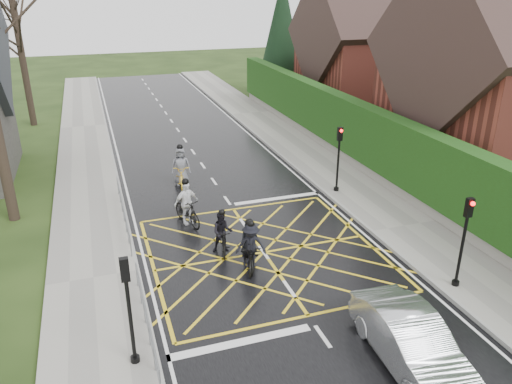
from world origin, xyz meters
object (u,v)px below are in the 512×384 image
cyclist_mid (251,251)px  car (411,342)px  cyclist_front (187,208)px  cyclist_back (223,236)px  cyclist_lead (181,171)px  cyclist_rear (250,251)px

cyclist_mid → car: size_ratio=0.45×
cyclist_front → car: bearing=-86.6°
cyclist_back → cyclist_mid: (0.65, -1.37, 0.01)m
cyclist_front → cyclist_lead: size_ratio=0.93×
car → cyclist_front: bearing=114.2°
cyclist_mid → cyclist_back: bearing=136.3°
cyclist_rear → car: (2.40, -5.99, 0.13)m
cyclist_mid → cyclist_lead: (-0.84, 8.41, 0.06)m
cyclist_front → cyclist_lead: 4.39m
cyclist_rear → car: size_ratio=0.45×
cyclist_back → cyclist_rear: bearing=-50.9°
cyclist_back → cyclist_lead: cyclist_lead is taller
cyclist_front → car: cyclist_front is taller
cyclist_back → cyclist_front: 2.81m
cyclist_mid → car: 6.33m
cyclist_rear → cyclist_back: size_ratio=1.10×
cyclist_mid → car: cyclist_mid is taller
cyclist_front → cyclist_lead: cyclist_lead is taller
cyclist_rear → car: cyclist_rear is taller
cyclist_rear → cyclist_lead: 8.32m
cyclist_lead → car: 14.64m
cyclist_back → cyclist_mid: bearing=-52.5°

